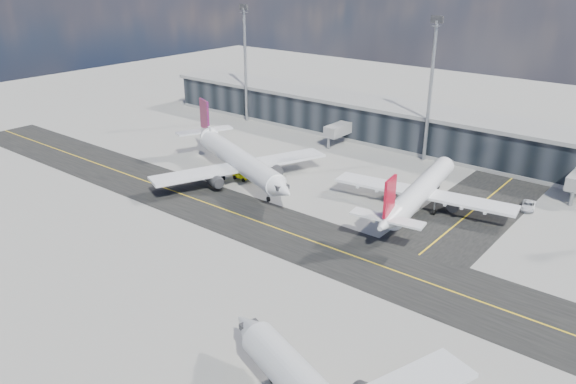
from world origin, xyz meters
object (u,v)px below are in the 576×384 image
object	(u,v)px
baggage_tug	(243,175)
service_van	(529,206)
airliner_af	(238,159)
airliner_redtail	(420,191)

from	to	relation	value
baggage_tug	service_van	bearing A→B (deg)	113.15
airliner_af	airliner_redtail	distance (m)	34.54
baggage_tug	service_van	size ratio (longest dim) A/B	0.72
service_van	baggage_tug	bearing A→B (deg)	-167.75
airliner_redtail	baggage_tug	world-z (taller)	airliner_redtail
airliner_redtail	service_van	world-z (taller)	airliner_redtail
airliner_redtail	baggage_tug	size ratio (longest dim) A/B	10.68
airliner_af	service_van	size ratio (longest dim) A/B	8.35
baggage_tug	airliner_redtail	bearing A→B (deg)	103.70
airliner_af	baggage_tug	size ratio (longest dim) A/B	11.52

